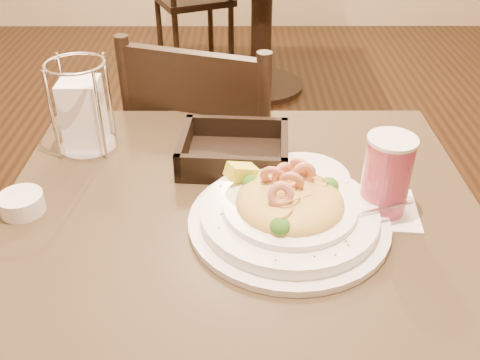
{
  "coord_description": "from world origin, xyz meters",
  "views": [
    {
      "loc": [
        -0.0,
        -0.75,
        1.35
      ],
      "look_at": [
        0.0,
        0.02,
        0.84
      ],
      "focal_mm": 40.0,
      "sensor_mm": 36.0,
      "label": 1
    }
  ],
  "objects_px": {
    "main_table": "(240,316)",
    "napkin_caddy": "(83,112)",
    "drink_glass": "(386,176)",
    "butter_ramekin": "(22,203)",
    "pasta_bowl": "(289,210)",
    "bread_basket": "(234,153)",
    "side_plate": "(305,177)",
    "background_table": "(262,2)",
    "dining_chair_near": "(215,172)"
  },
  "relations": [
    {
      "from": "main_table",
      "to": "napkin_caddy",
      "type": "relative_size",
      "value": 4.52
    },
    {
      "from": "drink_glass",
      "to": "butter_ramekin",
      "type": "distance_m",
      "value": 0.66
    },
    {
      "from": "main_table",
      "to": "napkin_caddy",
      "type": "height_order",
      "value": "napkin_caddy"
    },
    {
      "from": "pasta_bowl",
      "to": "drink_glass",
      "type": "xyz_separation_m",
      "value": [
        0.17,
        0.04,
        0.04
      ]
    },
    {
      "from": "bread_basket",
      "to": "drink_glass",
      "type": "bearing_deg",
      "value": -31.87
    },
    {
      "from": "drink_glass",
      "to": "bread_basket",
      "type": "relative_size",
      "value": 0.64
    },
    {
      "from": "drink_glass",
      "to": "napkin_caddy",
      "type": "xyz_separation_m",
      "value": [
        -0.59,
        0.23,
        0.01
      ]
    },
    {
      "from": "drink_glass",
      "to": "side_plate",
      "type": "bearing_deg",
      "value": 142.54
    },
    {
      "from": "background_table",
      "to": "bread_basket",
      "type": "relative_size",
      "value": 3.96
    },
    {
      "from": "bread_basket",
      "to": "side_plate",
      "type": "height_order",
      "value": "bread_basket"
    },
    {
      "from": "napkin_caddy",
      "to": "bread_basket",
      "type": "bearing_deg",
      "value": -10.95
    },
    {
      "from": "napkin_caddy",
      "to": "butter_ramekin",
      "type": "distance_m",
      "value": 0.25
    },
    {
      "from": "background_table",
      "to": "dining_chair_near",
      "type": "relative_size",
      "value": 1.0
    },
    {
      "from": "main_table",
      "to": "side_plate",
      "type": "bearing_deg",
      "value": 47.26
    },
    {
      "from": "butter_ramekin",
      "to": "pasta_bowl",
      "type": "bearing_deg",
      "value": -4.72
    },
    {
      "from": "background_table",
      "to": "side_plate",
      "type": "height_order",
      "value": "side_plate"
    },
    {
      "from": "napkin_caddy",
      "to": "side_plate",
      "type": "xyz_separation_m",
      "value": [
        0.46,
        -0.13,
        -0.08
      ]
    },
    {
      "from": "main_table",
      "to": "butter_ramekin",
      "type": "distance_m",
      "value": 0.48
    },
    {
      "from": "dining_chair_near",
      "to": "napkin_caddy",
      "type": "relative_size",
      "value": 4.67
    },
    {
      "from": "main_table",
      "to": "napkin_caddy",
      "type": "xyz_separation_m",
      "value": [
        -0.33,
        0.27,
        0.33
      ]
    },
    {
      "from": "napkin_caddy",
      "to": "side_plate",
      "type": "height_order",
      "value": "napkin_caddy"
    },
    {
      "from": "pasta_bowl",
      "to": "background_table",
      "type": "bearing_deg",
      "value": 88.92
    },
    {
      "from": "side_plate",
      "to": "background_table",
      "type": "bearing_deg",
      "value": 90.02
    },
    {
      "from": "dining_chair_near",
      "to": "butter_ramekin",
      "type": "bearing_deg",
      "value": 77.11
    },
    {
      "from": "side_plate",
      "to": "main_table",
      "type": "bearing_deg",
      "value": -132.74
    },
    {
      "from": "pasta_bowl",
      "to": "bread_basket",
      "type": "distance_m",
      "value": 0.23
    },
    {
      "from": "background_table",
      "to": "napkin_caddy",
      "type": "distance_m",
      "value": 2.1
    },
    {
      "from": "background_table",
      "to": "napkin_caddy",
      "type": "relative_size",
      "value": 4.68
    },
    {
      "from": "pasta_bowl",
      "to": "side_plate",
      "type": "distance_m",
      "value": 0.15
    },
    {
      "from": "pasta_bowl",
      "to": "bread_basket",
      "type": "relative_size",
      "value": 1.68
    },
    {
      "from": "pasta_bowl",
      "to": "butter_ramekin",
      "type": "relative_size",
      "value": 4.88
    },
    {
      "from": "pasta_bowl",
      "to": "side_plate",
      "type": "xyz_separation_m",
      "value": [
        0.04,
        0.14,
        -0.03
      ]
    },
    {
      "from": "bread_basket",
      "to": "butter_ramekin",
      "type": "bearing_deg",
      "value": -156.01
    },
    {
      "from": "drink_glass",
      "to": "napkin_caddy",
      "type": "height_order",
      "value": "napkin_caddy"
    },
    {
      "from": "background_table",
      "to": "butter_ramekin",
      "type": "relative_size",
      "value": 11.51
    },
    {
      "from": "dining_chair_near",
      "to": "side_plate",
      "type": "height_order",
      "value": "dining_chair_near"
    },
    {
      "from": "background_table",
      "to": "butter_ramekin",
      "type": "xyz_separation_m",
      "value": [
        -0.53,
        -2.26,
        0.26
      ]
    },
    {
      "from": "bread_basket",
      "to": "butter_ramekin",
      "type": "distance_m",
      "value": 0.42
    },
    {
      "from": "bread_basket",
      "to": "butter_ramekin",
      "type": "height_order",
      "value": "bread_basket"
    },
    {
      "from": "main_table",
      "to": "pasta_bowl",
      "type": "distance_m",
      "value": 0.29
    },
    {
      "from": "main_table",
      "to": "pasta_bowl",
      "type": "xyz_separation_m",
      "value": [
        0.09,
        -0.0,
        0.27
      ]
    },
    {
      "from": "dining_chair_near",
      "to": "main_table",
      "type": "bearing_deg",
      "value": 115.69
    },
    {
      "from": "background_table",
      "to": "dining_chair_near",
      "type": "xyz_separation_m",
      "value": [
        -0.2,
        -1.72,
        -0.02
      ]
    },
    {
      "from": "pasta_bowl",
      "to": "drink_glass",
      "type": "distance_m",
      "value": 0.18
    },
    {
      "from": "dining_chair_near",
      "to": "butter_ramekin",
      "type": "xyz_separation_m",
      "value": [
        -0.33,
        -0.54,
        0.28
      ]
    },
    {
      "from": "drink_glass",
      "to": "napkin_caddy",
      "type": "distance_m",
      "value": 0.64
    },
    {
      "from": "butter_ramekin",
      "to": "drink_glass",
      "type": "bearing_deg",
      "value": 0.27
    },
    {
      "from": "drink_glass",
      "to": "side_plate",
      "type": "distance_m",
      "value": 0.18
    },
    {
      "from": "napkin_caddy",
      "to": "drink_glass",
      "type": "bearing_deg",
      "value": -21.32
    },
    {
      "from": "napkin_caddy",
      "to": "dining_chair_near",
      "type": "bearing_deg",
      "value": 49.41
    }
  ]
}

